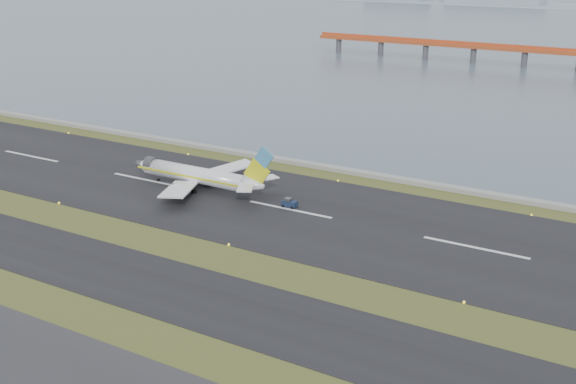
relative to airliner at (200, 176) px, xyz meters
name	(u,v)px	position (x,y,z in m)	size (l,w,h in m)	color
ground	(205,260)	(24.27, -30.76, -3.46)	(1000.00, 1000.00, 0.00)	#34491A
taxiway_strip	(161,286)	(24.27, -42.76, -3.41)	(1000.00, 18.00, 0.10)	black
runway_strip	(290,210)	(24.27, -0.76, -3.41)	(1000.00, 45.00, 0.10)	black
seawall	(352,172)	(24.27, 29.24, -2.96)	(1000.00, 2.50, 1.00)	gray
airliner	(200,176)	(0.00, 0.00, 0.00)	(38.52, 32.89, 12.80)	white
pushback_tug	(289,203)	(23.37, 0.48, -2.46)	(3.26, 1.99, 2.05)	#16223C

